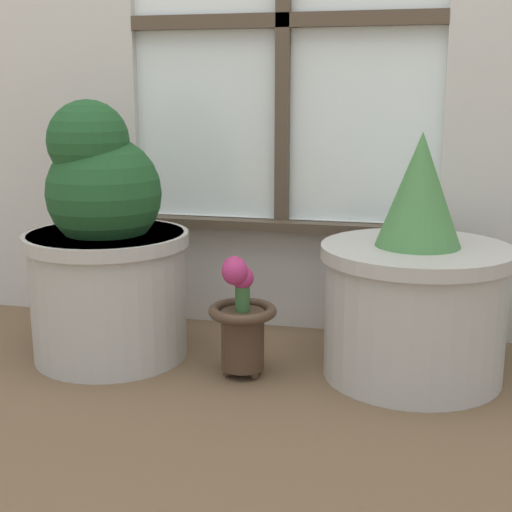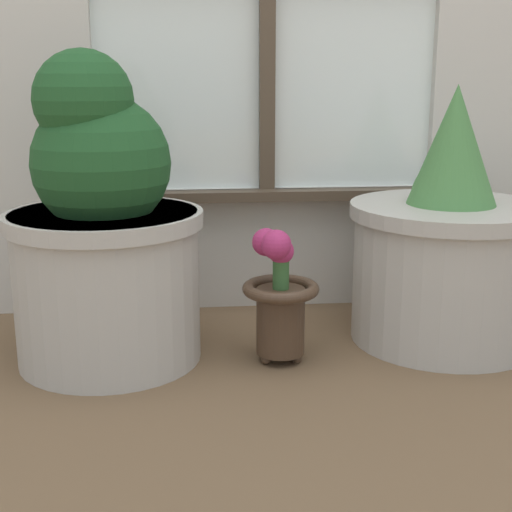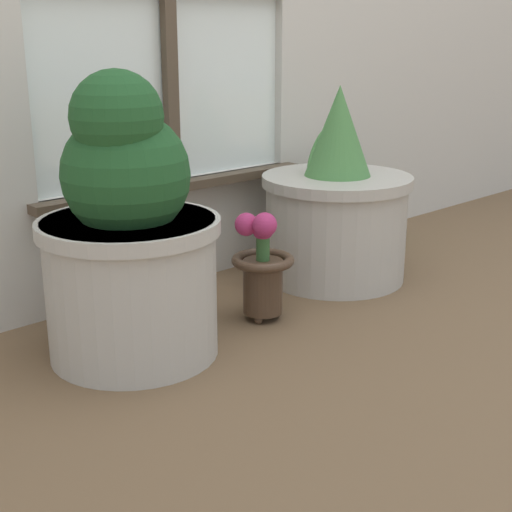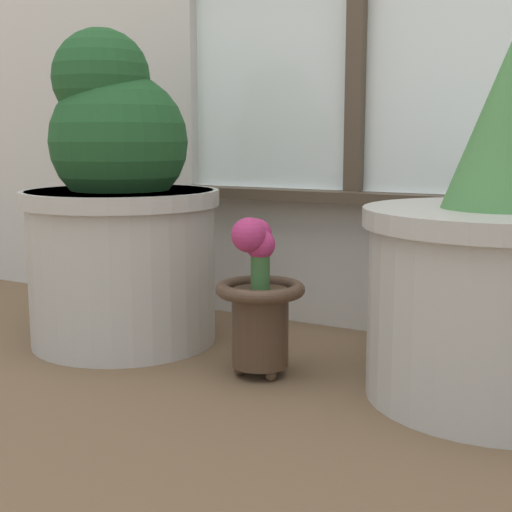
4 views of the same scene
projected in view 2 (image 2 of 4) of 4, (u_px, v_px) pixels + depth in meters
ground_plane at (313, 429)px, 1.17m from camera, size 10.00×10.00×0.00m
potted_plant_left at (104, 233)px, 1.40m from camera, size 0.39×0.39×0.61m
potted_plant_right at (447, 249)px, 1.52m from camera, size 0.42×0.42×0.55m
flower_vase at (279, 297)px, 1.42m from camera, size 0.15×0.15×0.28m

